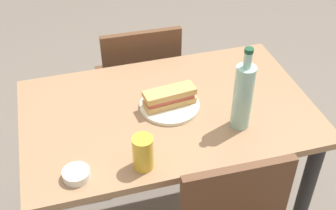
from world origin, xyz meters
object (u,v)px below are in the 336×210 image
Objects in this scene: dining_table at (168,134)px; chair_far at (139,85)px; plate_near at (170,105)px; knife_near at (162,97)px; beer_glass at (143,153)px; olive_bowl at (76,174)px; baguette_sandwich_near at (170,97)px; water_bottle at (243,96)px.

chair_far is (-0.00, 0.55, -0.14)m from dining_table.
plate_near is (0.01, 0.01, 0.14)m from dining_table.
knife_near is at bearing -90.63° from chair_far.
dining_table is at bearing 58.97° from beer_glass.
beer_glass is (-0.16, -0.27, 0.20)m from dining_table.
beer_glass reaches higher than olive_bowl.
dining_table is 0.37m from beer_glass.
chair_far is 5.09× the size of knife_near.
knife_near reaches higher than dining_table.
baguette_sandwich_near is 0.33m from beer_glass.
olive_bowl is at bearing -139.87° from knife_near.
olive_bowl is at bearing -115.38° from chair_far.
water_bottle is (0.24, -0.22, 0.12)m from knife_near.
olive_bowl reaches higher than dining_table.
olive_bowl is (-0.39, -0.26, 0.15)m from dining_table.
beer_glass reaches higher than chair_far.
baguette_sandwich_near reaches higher than dining_table.
water_bottle is (0.23, -0.71, 0.41)m from chair_far.
chair_far is at bearing 89.37° from knife_near.
dining_table is at bearing -89.82° from chair_far.
chair_far is 0.86m from water_bottle.
beer_glass is (-0.17, -0.28, 0.06)m from plate_near.
plate_near is at bearing -71.25° from knife_near.
chair_far is 0.94m from olive_bowl.
olive_bowl is (-0.40, -0.27, -0.03)m from baguette_sandwich_near.
water_bottle is at bearing -37.78° from baguette_sandwich_near.
olive_bowl is at bearing -145.60° from baguette_sandwich_near.
knife_near is (-0.01, 0.06, 0.15)m from dining_table.
dining_table is at bearing -130.52° from plate_near.
beer_glass is at bearing -121.03° from dining_table.
baguette_sandwich_near is 2.29× the size of olive_bowl.
dining_table is 12.41× the size of olive_bowl.
plate_near is at bearing -88.82° from chair_far.
baguette_sandwich_near is at bearing 49.48° from dining_table.
beer_glass is at bearing -2.53° from olive_bowl.
knife_near is (-0.01, -0.49, 0.29)m from chair_far.
water_bottle reaches higher than beer_glass.
knife_near is 0.37m from beer_glass.
chair_far is at bearing 108.18° from water_bottle.
baguette_sandwich_near reaches higher than plate_near.
olive_bowl is at bearing -170.99° from water_bottle.
chair_far is 2.63× the size of water_bottle.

